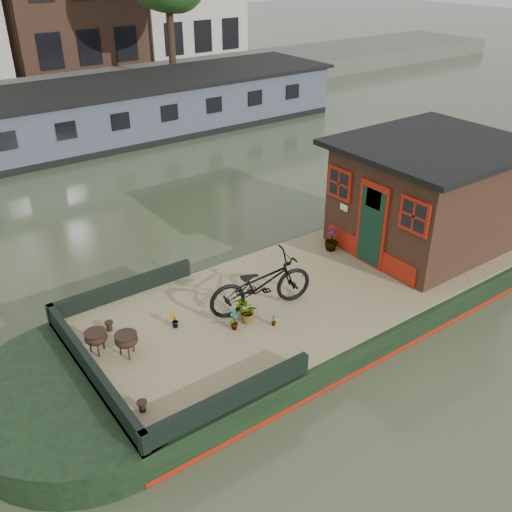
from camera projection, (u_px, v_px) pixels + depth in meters
ground at (352, 295)px, 12.64m from camera, size 120.00×120.00×0.00m
houseboat_hull at (306, 304)px, 11.83m from camera, size 14.01×4.02×0.60m
houseboat_deck at (354, 270)px, 12.34m from camera, size 11.80×3.80×0.05m
bow_bulwark at (139, 349)px, 9.64m from camera, size 3.00×4.00×0.35m
cabin at (428, 194)px, 12.86m from camera, size 4.00×3.50×2.42m
bicycle at (261, 284)px, 10.77m from camera, size 2.19×1.10×1.10m
potted_plant_a at (234, 319)px, 10.31m from camera, size 0.28×0.26×0.44m
potted_plant_b at (174, 321)px, 10.41m from camera, size 0.20×0.20×0.28m
potted_plant_c at (247, 312)px, 10.51m from camera, size 0.53×0.52×0.45m
potted_plant_d at (331, 239)px, 12.99m from camera, size 0.34×0.34×0.53m
potted_plant_e at (274, 319)px, 10.46m from camera, size 0.12×0.16×0.27m
brazier_front at (127, 345)px, 9.65m from camera, size 0.49×0.49×0.44m
brazier_rear at (97, 342)px, 9.72m from camera, size 0.51×0.51×0.44m
bollard_port at (109, 326)px, 10.35m from camera, size 0.16×0.16×0.18m
bollard_stbd at (142, 406)px, 8.56m from camera, size 0.16×0.16×0.18m
far_houseboat at (99, 116)px, 22.11m from camera, size 20.40×4.40×2.11m
quay at (47, 97)px, 26.97m from camera, size 60.00×6.00×0.90m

